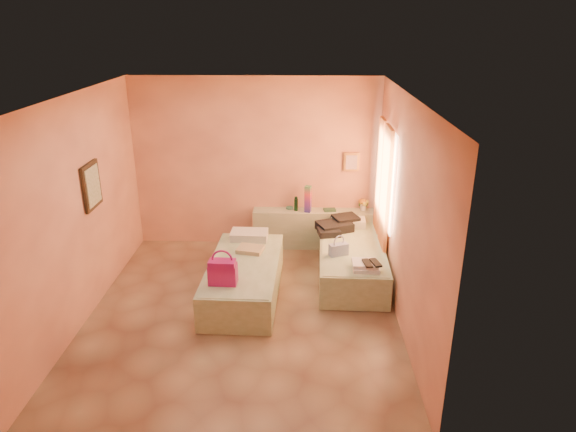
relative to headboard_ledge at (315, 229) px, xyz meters
The scene contains 16 objects.
ground 2.34m from the headboard_ledge, 114.90° to the right, with size 4.50×4.50×0.00m, color #9F865F.
room_walls 2.25m from the headboard_ledge, 116.65° to the right, with size 4.02×4.51×2.81m.
headboard_ledge is the anchor object (origin of this frame).
bed_left 1.93m from the headboard_ledge, 121.56° to the right, with size 0.90×2.00×0.50m, color #B4CAA2.
bed_right 1.18m from the headboard_ledge, 63.43° to the right, with size 0.90×2.00×0.50m, color #B4CAA2.
water_bottle 0.54m from the headboard_ledge, behind, with size 0.06×0.06×0.23m, color #14371E.
rainbow_box 0.56m from the headboard_ledge, 151.41° to the right, with size 0.10×0.10×0.44m, color #A5146A.
small_dish 0.55m from the headboard_ledge, behind, with size 0.12×0.12×0.03m, color #519574.
green_book 0.42m from the headboard_ledge, ahead, with size 0.19×0.14×0.03m, color #284A35.
flower_vase 0.91m from the headboard_ledge, ahead, with size 0.18×0.18×0.23m, color silver.
magenta_handbag 2.57m from the headboard_ledge, 118.17° to the right, with size 0.35×0.20×0.33m, color #A5146A.
khaki_garment 1.62m from the headboard_ledge, 126.43° to the right, with size 0.36×0.28×0.06m, color tan.
clothes_pile 0.64m from the headboard_ledge, 54.28° to the right, with size 0.56×0.56×0.17m, color black.
blue_handbag 1.44m from the headboard_ledge, 77.61° to the right, with size 0.26×0.11×0.17m, color #4458A5.
towel_stack 1.93m from the headboard_ledge, 70.33° to the right, with size 0.35×0.30×0.10m, color white.
sandal_pair 2.01m from the headboard_ledge, 69.19° to the right, with size 0.18×0.24×0.03m, color black.
Camera 1 is at (0.75, -5.84, 3.64)m, focal length 32.00 mm.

